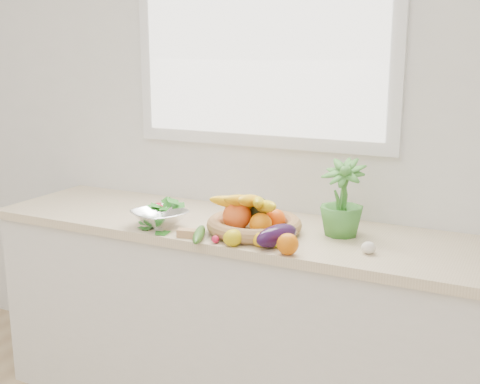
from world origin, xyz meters
The scene contains 20 objects.
back_wall centered at (0.00, 2.25, 1.35)m, with size 4.50×0.02×2.70m, color white.
counter_cabinet centered at (0.00, 1.95, 0.43)m, with size 2.20×0.58×0.86m, color silver.
countertop centered at (0.00, 1.95, 0.88)m, with size 2.24×0.62×0.04m, color beige.
window_frame centered at (0.00, 2.23, 1.75)m, with size 1.30×0.03×1.10m, color white.
window_pane centered at (0.00, 2.21, 1.75)m, with size 1.18×0.01×0.98m, color white.
orange_loose centered at (0.38, 1.67, 0.94)m, with size 0.08×0.08×0.08m, color #DD6507.
lemon_a centered at (0.30, 1.73, 0.93)m, with size 0.07×0.09×0.07m, color #D6CA0B.
lemon_b centered at (0.15, 1.67, 0.93)m, with size 0.07×0.08×0.07m, color #DABD0B.
lemon_c centered at (0.24, 1.71, 0.93)m, with size 0.06×0.07×0.06m, color #FFB70D.
apple centered at (-0.33, 1.86, 0.94)m, with size 0.07×0.07×0.07m, color red.
ginger centered at (-0.06, 1.69, 0.92)m, with size 0.10×0.04×0.03m, color tan.
garlic_a centered at (0.31, 1.84, 0.92)m, with size 0.05×0.05×0.04m, color white.
garlic_b centered at (0.50, 1.99, 0.92)m, with size 0.05×0.05×0.04m, color silver.
garlic_c centered at (0.64, 1.82, 0.92)m, with size 0.05×0.05×0.05m, color silver.
eggplant centered at (0.30, 1.75, 0.94)m, with size 0.08×0.21×0.09m, color #260D32.
cucumber centered at (-0.01, 1.68, 0.92)m, with size 0.04×0.23×0.04m, color #2D5719.
radish centered at (0.07, 1.67, 0.92)m, with size 0.03×0.03×0.03m, color red.
potted_herb centered at (0.48, 2.00, 1.05)m, with size 0.18×0.18×0.32m, color #3E8430.
fruit_basket centered at (0.14, 1.87, 0.96)m, with size 0.42×0.42×0.19m.
colander_with_spinach centered at (-0.25, 1.76, 0.96)m, with size 0.29×0.29×0.12m.
Camera 1 is at (1.17, -0.30, 1.63)m, focal length 45.00 mm.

